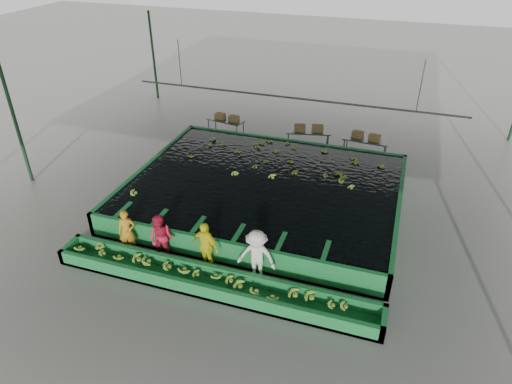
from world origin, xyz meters
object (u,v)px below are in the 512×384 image
(box_stack_right, at_px, (366,139))
(packing_table_mid, at_px, (308,140))
(worker_d, at_px, (257,257))
(worker_c, at_px, (205,246))
(packing_table_left, at_px, (226,127))
(sorting_trough, at_px, (212,282))
(box_stack_left, at_px, (227,120))
(box_stack_mid, at_px, (309,131))
(worker_b, at_px, (161,238))
(worker_a, at_px, (127,232))
(packing_table_right, at_px, (365,148))
(flotation_tank, at_px, (264,191))

(box_stack_right, bearing_deg, packing_table_mid, 178.85)
(worker_d, xyz_separation_m, box_stack_right, (2.04, 9.38, 0.01))
(worker_c, bearing_deg, packing_table_left, 126.26)
(sorting_trough, distance_m, box_stack_right, 10.68)
(box_stack_left, bearing_deg, box_stack_mid, -3.58)
(worker_b, height_order, packing_table_left, worker_b)
(packing_table_left, xyz_separation_m, box_stack_left, (0.09, -0.03, 0.42))
(worker_c, bearing_deg, worker_a, -162.07)
(packing_table_left, bearing_deg, worker_d, -63.40)
(sorting_trough, height_order, packing_table_right, packing_table_right)
(packing_table_right, xyz_separation_m, box_stack_mid, (-2.64, 0.00, 0.48))
(box_stack_left, bearing_deg, packing_table_right, -2.21)
(worker_c, xyz_separation_m, packing_table_right, (3.69, 9.38, -0.41))
(worker_b, relative_size, packing_table_right, 0.82)
(packing_table_mid, distance_m, box_stack_left, 4.17)
(worker_b, relative_size, packing_table_left, 0.89)
(worker_b, height_order, box_stack_mid, worker_b)
(worker_a, distance_m, box_stack_right, 11.37)
(flotation_tank, height_order, sorting_trough, flotation_tank)
(box_stack_mid, bearing_deg, worker_b, -105.27)
(packing_table_mid, height_order, packing_table_right, packing_table_mid)
(worker_b, relative_size, box_stack_right, 1.29)
(worker_a, relative_size, worker_d, 0.87)
(box_stack_right, bearing_deg, worker_d, -102.25)
(worker_d, relative_size, box_stack_left, 1.44)
(flotation_tank, relative_size, box_stack_left, 8.08)
(worker_d, bearing_deg, worker_c, 177.58)
(worker_b, height_order, packing_table_mid, worker_b)
(worker_b, xyz_separation_m, box_stack_left, (-1.61, 9.65, 0.02))
(packing_table_right, bearing_deg, packing_table_mid, 179.01)
(worker_c, xyz_separation_m, box_stack_mid, (1.05, 9.39, 0.07))
(sorting_trough, distance_m, worker_c, 1.13)
(packing_table_left, xyz_separation_m, box_stack_mid, (4.26, -0.29, 0.51))
(worker_a, relative_size, packing_table_right, 0.78)
(packing_table_mid, bearing_deg, worker_d, -86.34)
(worker_d, bearing_deg, packing_table_right, 75.24)
(worker_b, distance_m, worker_d, 3.15)
(worker_b, bearing_deg, box_stack_mid, 72.24)
(worker_c, bearing_deg, packing_table_right, 86.46)
(worker_c, bearing_deg, flotation_tank, 101.06)
(sorting_trough, relative_size, box_stack_left, 8.08)
(sorting_trough, bearing_deg, packing_table_right, 72.70)
(worker_b, relative_size, packing_table_mid, 0.80)
(packing_table_mid, relative_size, box_stack_left, 1.65)
(worker_b, bearing_deg, packing_table_right, 58.53)
(worker_a, xyz_separation_m, box_stack_right, (6.42, 9.38, 0.13))
(worker_b, xyz_separation_m, worker_d, (3.15, 0.00, 0.08))
(packing_table_right, bearing_deg, worker_d, -102.33)
(worker_d, distance_m, packing_table_right, 9.62)
(packing_table_right, bearing_deg, worker_a, -124.46)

